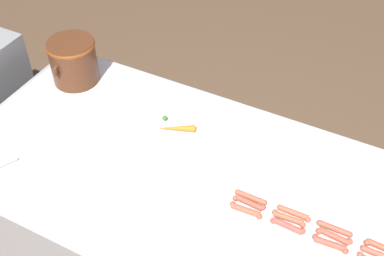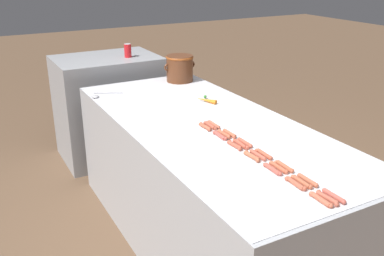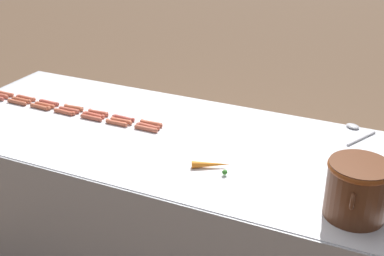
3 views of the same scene
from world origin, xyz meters
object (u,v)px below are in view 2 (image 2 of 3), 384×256
Objects in this scene: hot_dog_12 at (224,134)px; hot_dog_13 at (210,125)px; back_cabinet at (109,108)px; hot_dog_3 at (252,156)px; hot_dog_0 at (321,200)px; hot_dog_18 at (244,143)px; hot_dog_19 at (229,134)px; hot_dog_14 at (334,196)px; hot_dog_1 at (296,184)px; carrot at (206,100)px; hot_dog_2 at (272,169)px; serving_spoon at (100,95)px; hot_dog_20 at (214,125)px; hot_dog_8 at (302,182)px; hot_dog_15 at (307,180)px; hot_dog_4 at (235,145)px; hot_dog_16 at (284,167)px; soda_can at (128,51)px; hot_dog_11 at (241,144)px; hot_dog_10 at (258,155)px; hot_dog_5 at (220,135)px; hot_dog_17 at (263,154)px; bean_pot at (180,67)px; hot_dog_9 at (278,167)px; hot_dog_7 at (327,198)px.

hot_dog_12 is 0.16m from hot_dog_13.
hot_dog_3 is at bearing -88.95° from back_cabinet.
hot_dog_0 and hot_dog_18 have the same top height.
hot_dog_0 is at bearing -94.68° from hot_dog_19.
hot_dog_14 is at bearing -81.88° from hot_dog_3.
carrot is (0.27, 1.27, 0.00)m from hot_dog_1.
hot_dog_0 is 1.00× the size of hot_dog_2.
hot_dog_14 is 0.52× the size of serving_spoon.
hot_dog_18 is (0.07, 0.33, 0.00)m from hot_dog_2.
hot_dog_8 is at bearing -92.06° from hot_dog_20.
hot_dog_0 is at bearing -93.79° from hot_dog_20.
hot_dog_15 is at bearing -67.41° from hot_dog_2.
hot_dog_4 is 1.00× the size of hot_dog_15.
hot_dog_1 is 1.00× the size of hot_dog_12.
carrot reaches higher than hot_dog_16.
hot_dog_2 and hot_dog_16 have the same top height.
back_cabinet is at bearing 92.95° from hot_dog_18.
hot_dog_15 and hot_dog_16 have the same top height.
hot_dog_12 is 1.84m from soda_can.
back_cabinet reaches higher than hot_dog_12.
hot_dog_11 is at bearing 76.50° from hot_dog_3.
hot_dog_4 is at bearing 102.20° from hot_dog_10.
hot_dog_4 is 1.00× the size of hot_dog_20.
back_cabinet is 1.98m from hot_dog_5.
hot_dog_12 is at bearing 13.18° from hot_dog_5.
hot_dog_15 is (0.07, 0.16, 0.00)m from hot_dog_0.
hot_dog_10 is at bearing -88.04° from back_cabinet.
hot_dog_20 is 0.49m from carrot.
hot_dog_13 is (-0.00, 0.33, 0.00)m from hot_dog_11.
carrot is (0.20, 0.94, 0.00)m from hot_dog_17.
back_cabinet reaches higher than hot_dog_11.
hot_dog_11 is 0.52× the size of serving_spoon.
hot_dog_13 is (0.04, 0.49, 0.00)m from hot_dog_3.
hot_dog_11 is 0.17m from hot_dog_12.
hot_dog_18 is (0.00, 0.34, 0.00)m from hot_dog_16.
hot_dog_12 is (0.04, 0.82, 0.00)m from hot_dog_0.
serving_spoon is at bearing -172.25° from bean_pot.
bean_pot is at bearing 73.46° from hot_dog_5.
back_cabinet is 1.97m from hot_dog_12.
hot_dog_5 is 1.00× the size of hot_dog_20.
hot_dog_9 is at bearing -76.02° from serving_spoon.
hot_dog_19 is (0.07, 0.49, 0.00)m from hot_dog_2.
hot_dog_7 is 0.46× the size of bean_pot.
hot_dog_12 is at bearing -105.20° from bean_pot.
hot_dog_1 is at bearing -95.71° from hot_dog_19.
hot_dog_1 is at bearing -92.55° from hot_dog_13.
hot_dog_8 is at bearing -90.17° from hot_dog_12.
hot_dog_9 is 1.00× the size of hot_dog_13.
hot_dog_7 is at bearing -90.25° from hot_dog_12.
hot_dog_15 is at bearing -91.62° from soda_can.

